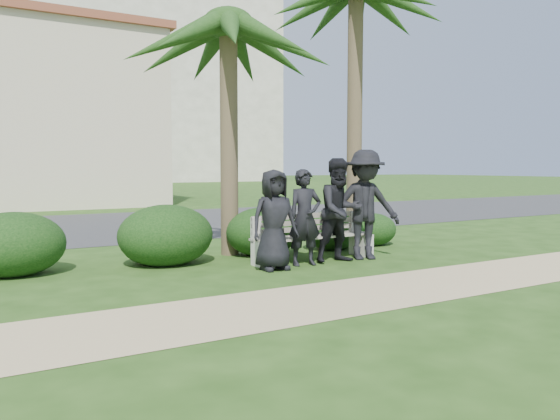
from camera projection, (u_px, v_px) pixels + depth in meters
The scene contains 17 objects.
ground at pixel (287, 271), 8.39m from camera, with size 160.00×160.00×0.00m, color #213F12.
footpath at pixel (361, 294), 6.84m from camera, with size 30.00×1.60×0.01m, color tan.
asphalt_street at pixel (141, 224), 15.29m from camera, with size 160.00×8.00×0.01m, color #2D2D30.
stucco_bldg_right at pixel (49, 118), 23.12m from camera, with size 8.40×8.40×7.30m.
hotel_tower at pixel (144, 62), 61.76m from camera, with size 26.00×18.00×37.30m.
park_bench at pixel (314, 240), 9.24m from camera, with size 2.23×0.60×0.77m.
man_a at pixel (274, 220), 8.41m from camera, with size 0.76×0.49×1.56m, color black.
man_b at pixel (305, 217), 8.79m from camera, with size 0.57×0.37×1.56m, color black.
man_c at pixel (340, 210), 9.08m from camera, with size 0.84×0.66×1.74m, color black.
man_d at pixel (365, 205), 9.36m from camera, with size 1.22×0.70×1.89m, color black.
hedge_a at pixel (13, 243), 7.98m from camera, with size 1.49×1.23×0.97m, color black.
hedge_b at pixel (166, 234), 8.88m from camera, with size 1.56×1.29×1.02m, color black.
hedge_c at pixel (155, 241), 8.99m from camera, with size 1.12×0.93×0.73m, color black.
hedge_d at pixel (263, 230), 9.85m from camera, with size 1.38×1.14×0.90m, color black.
hedge_e at pixel (334, 229), 10.56m from camera, with size 1.22×1.01×0.80m, color black.
hedge_f at pixel (372, 229), 11.11m from camera, with size 1.03×0.85×0.67m, color black.
palm_left at pixel (228, 26), 9.62m from camera, with size 3.00×3.00×5.02m.
Camera 1 is at (-4.26, -7.12, 1.59)m, focal length 35.00 mm.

